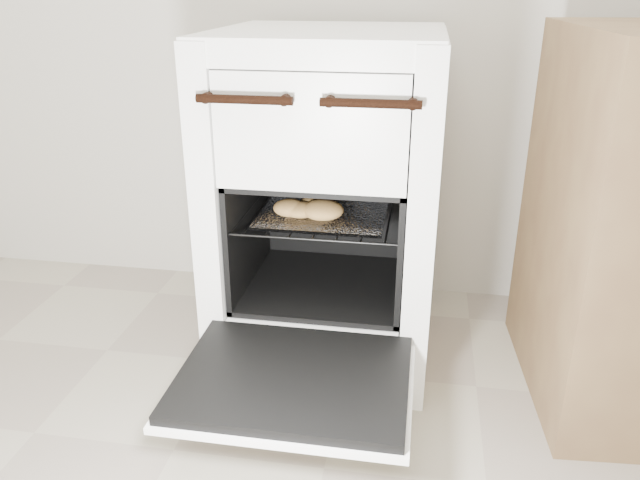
{
  "coord_description": "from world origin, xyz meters",
  "views": [
    {
      "loc": [
        0.16,
        -0.32,
        0.95
      ],
      "look_at": [
        -0.07,
        1.06,
        0.36
      ],
      "focal_mm": 35.0,
      "sensor_mm": 36.0,
      "label": 1
    }
  ],
  "objects": [
    {
      "name": "foil_sheet",
      "position": [
        -0.07,
        1.12,
        0.41
      ],
      "size": [
        0.31,
        0.27,
        0.01
      ],
      "primitive_type": "cube",
      "color": "silver",
      "rests_on": "oven_rack"
    },
    {
      "name": "stove",
      "position": [
        -0.07,
        1.2,
        0.41
      ],
      "size": [
        0.54,
        0.61,
        0.84
      ],
      "color": "white",
      "rests_on": "ground"
    },
    {
      "name": "oven_rack",
      "position": [
        -0.07,
        1.14,
        0.41
      ],
      "size": [
        0.4,
        0.38,
        0.01
      ],
      "color": "black",
      "rests_on": "stove"
    },
    {
      "name": "oven_door",
      "position": [
        -0.07,
        0.74,
        0.18
      ],
      "size": [
        0.49,
        0.38,
        0.03
      ],
      "color": "black",
      "rests_on": "stove"
    },
    {
      "name": "baked_rolls",
      "position": [
        -0.1,
        1.13,
        0.44
      ],
      "size": [
        0.2,
        0.27,
        0.04
      ],
      "color": "tan",
      "rests_on": "foil_sheet"
    }
  ]
}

